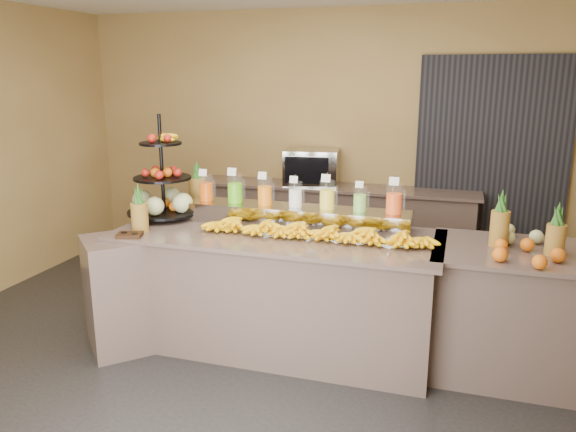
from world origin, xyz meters
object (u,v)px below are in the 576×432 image
at_px(pitcher_tray, 295,216).
at_px(oven_warmer, 312,167).
at_px(fruit_stand, 167,192).
at_px(condiment_caddy, 130,235).
at_px(banana_heap, 317,229).
at_px(right_fruit_pile, 524,243).

xyz_separation_m(pitcher_tray, oven_warmer, (-0.31, 1.67, 0.12)).
distance_m(fruit_stand, oven_warmer, 1.93).
bearing_deg(oven_warmer, condiment_caddy, -115.66).
height_order(fruit_stand, oven_warmer, fruit_stand).
distance_m(fruit_stand, condiment_caddy, 0.65).
distance_m(banana_heap, fruit_stand, 1.38).
bearing_deg(fruit_stand, oven_warmer, 59.12).
bearing_deg(right_fruit_pile, fruit_stand, 176.01).
height_order(right_fruit_pile, oven_warmer, oven_warmer).
bearing_deg(fruit_stand, banana_heap, -16.03).
xyz_separation_m(pitcher_tray, fruit_stand, (-1.10, -0.09, 0.15)).
bearing_deg(pitcher_tray, condiment_caddy, -147.33).
xyz_separation_m(fruit_stand, right_fruit_pile, (2.79, -0.19, -0.14)).
bearing_deg(banana_heap, fruit_stand, 170.68).
distance_m(pitcher_tray, banana_heap, 0.40).
bearing_deg(fruit_stand, right_fruit_pile, -10.70).
bearing_deg(banana_heap, oven_warmer, 106.02).
bearing_deg(banana_heap, condiment_caddy, -163.84).
height_order(fruit_stand, condiment_caddy, fruit_stand).
xyz_separation_m(banana_heap, condiment_caddy, (-1.35, -0.39, -0.05)).
bearing_deg(right_fruit_pile, banana_heap, -178.89).
xyz_separation_m(condiment_caddy, oven_warmer, (0.78, 2.37, 0.18)).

